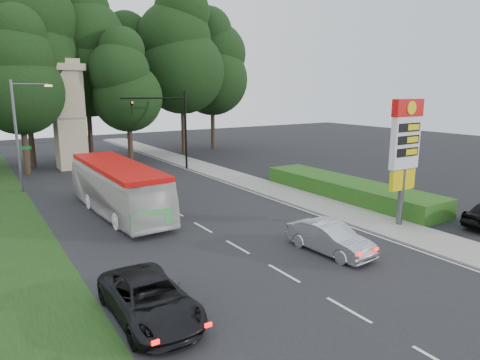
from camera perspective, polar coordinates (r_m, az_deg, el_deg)
ground at (r=17.48m, az=6.89°, el=-12.88°), size 120.00×120.00×0.00m
road_surface at (r=27.22m, az=-9.42°, el=-3.79°), size 14.00×80.00×0.02m
sidewalk_right at (r=31.40m, az=4.95°, el=-1.45°), size 3.00×80.00×0.12m
hedge at (r=30.38m, az=14.09°, el=-1.19°), size 3.00×14.00×1.20m
gas_station_pylon at (r=24.20m, az=21.15°, el=4.34°), size 2.10×0.45×6.85m
traffic_signal_mast at (r=39.57m, az=-9.03°, el=7.98°), size 6.10×0.35×7.20m
streetlight_signs at (r=34.42m, az=-27.35°, el=5.83°), size 2.75×0.98×8.00m
monument at (r=42.99m, az=-21.87°, el=8.16°), size 3.00×3.00×10.05m
tree_center_left at (r=45.68m, az=-27.18°, el=16.60°), size 10.08×10.08×19.80m
tree_center_right at (r=48.60m, az=-20.03°, el=15.63°), size 9.24×9.24×18.15m
tree_east_near at (r=51.80m, az=-14.89°, el=14.18°), size 8.12×8.12×15.95m
tree_east_mid at (r=50.04m, az=-7.83°, el=16.47°), size 9.52×9.52×18.70m
tree_far_east at (r=54.03m, az=-3.75°, el=15.15°), size 8.68×8.68×17.05m
tree_monument_left at (r=41.38m, az=-27.54°, el=12.52°), size 7.28×7.28×14.30m
tree_monument_right at (r=43.85m, az=-14.83°, el=12.47°), size 6.72×6.72×13.20m
transit_bus at (r=26.42m, az=-15.94°, el=-1.18°), size 3.00×11.05×3.05m
sedan_silver at (r=20.03m, az=11.91°, el=-7.58°), size 1.82×4.39×1.41m
suv_charcoal at (r=14.65m, az=-11.97°, el=-15.24°), size 2.29×4.94×1.37m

